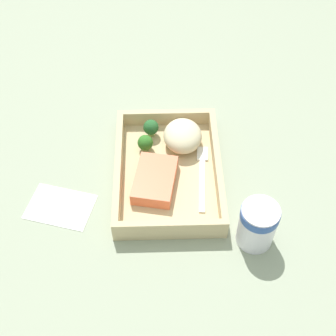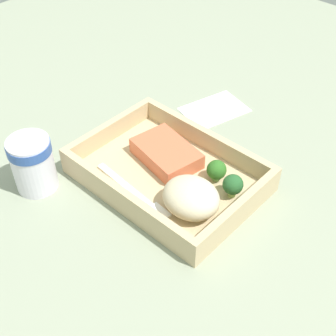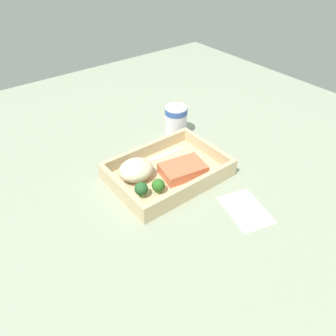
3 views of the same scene
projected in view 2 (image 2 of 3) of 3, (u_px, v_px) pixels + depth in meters
ground_plane at (168, 185)px, 76.02cm from camera, size 160.00×160.00×2.00cm
takeout_tray at (168, 178)px, 74.94cm from camera, size 28.41×20.24×1.20cm
tray_rim at (168, 167)px, 73.39cm from camera, size 28.41×20.24×3.41cm
salmon_fillet at (166, 153)px, 76.37cm from camera, size 12.06×9.22×2.68cm
mashed_potatoes at (191, 197)px, 67.44cm from camera, size 8.77×7.72×4.94cm
broccoli_floret_1 at (217, 170)px, 72.48cm from camera, size 3.13×3.13×3.60cm
broccoli_floret_2 at (233, 185)px, 69.69cm from camera, size 3.15×3.15×3.89cm
fork at (136, 194)px, 71.05cm from camera, size 15.88×2.88×0.44cm
paper_cup at (32, 162)px, 71.07cm from camera, size 6.64×6.64×9.08cm
receipt_slip at (214, 109)px, 89.63cm from camera, size 11.18×13.73×0.24cm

